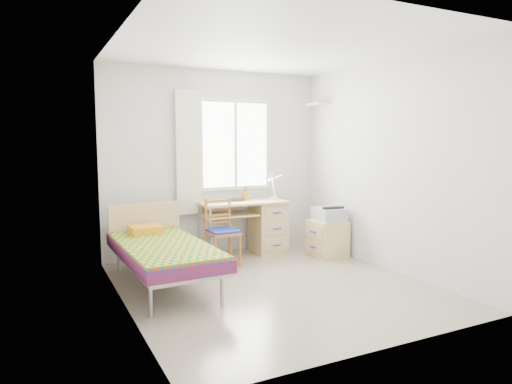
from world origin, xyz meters
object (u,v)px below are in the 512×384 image
at_px(bed, 162,249).
at_px(desk, 263,224).
at_px(cabinet, 327,238).
at_px(chair, 222,227).
at_px(printer, 329,214).

height_order(bed, desk, bed).
bearing_deg(bed, cabinet, 2.99).
bearing_deg(chair, bed, -154.03).
xyz_separation_m(bed, desk, (1.70, 0.82, 0.02)).
bearing_deg(chair, desk, 20.82).
bearing_deg(desk, bed, -151.17).
bearing_deg(cabinet, desk, 135.70).
xyz_separation_m(desk, chair, (-0.77, -0.33, 0.07)).
height_order(desk, chair, chair).
relative_size(cabinet, printer, 1.15).
bearing_deg(printer, cabinet, -147.74).
relative_size(chair, printer, 1.96).
bearing_deg(cabinet, printer, 24.85).
relative_size(bed, chair, 2.23).
bearing_deg(printer, desk, 145.26).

